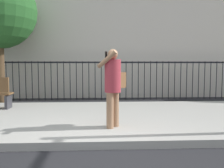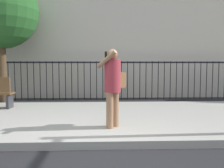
# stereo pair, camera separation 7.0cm
# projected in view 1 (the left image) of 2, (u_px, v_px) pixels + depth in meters

# --- Properties ---
(ground_plane) EXTENTS (60.00, 60.00, 0.00)m
(ground_plane) POSITION_uv_depth(u_px,v_px,m) (97.00, 150.00, 4.21)
(ground_plane) COLOR black
(sidewalk) EXTENTS (28.00, 4.40, 0.15)m
(sidewalk) POSITION_uv_depth(u_px,v_px,m) (98.00, 118.00, 6.39)
(sidewalk) COLOR #9E9B93
(sidewalk) RESTS_ON ground
(iron_fence) EXTENTS (12.03, 0.04, 1.60)m
(iron_fence) POSITION_uv_depth(u_px,v_px,m) (98.00, 75.00, 10.00)
(iron_fence) COLOR black
(iron_fence) RESTS_ON ground
(pedestrian_on_phone) EXTENTS (0.65, 0.70, 1.64)m
(pedestrian_on_phone) POSITION_uv_depth(u_px,v_px,m) (113.00, 82.00, 5.11)
(pedestrian_on_phone) COLOR #936B4C
(pedestrian_on_phone) RESTS_ON sidewalk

